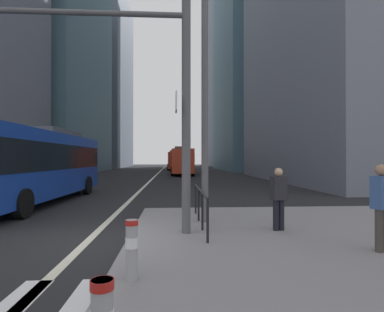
{
  "coord_description": "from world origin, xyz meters",
  "views": [
    {
      "loc": [
        2.05,
        -7.57,
        1.99
      ],
      "look_at": [
        4.37,
        30.47,
        2.32
      ],
      "focal_mm": 28.94,
      "sensor_mm": 36.0,
      "label": 1
    }
  ],
  "objects_px": {
    "bollard_left": "(132,246)",
    "city_bus_red_receding": "(182,160)",
    "city_bus_blue_oncoming": "(36,162)",
    "car_oncoming_mid": "(80,171)",
    "pedestrian_waiting": "(382,203)",
    "street_lamp_post": "(205,46)",
    "traffic_signal_gantry": "(109,73)",
    "pedestrian_far": "(279,196)",
    "city_bus_red_distant": "(175,160)",
    "car_receding_near": "(184,163)"
  },
  "relations": [
    {
      "from": "bollard_left",
      "to": "city_bus_red_receding",
      "type": "bearing_deg",
      "value": 87.16
    },
    {
      "from": "city_bus_blue_oncoming",
      "to": "bollard_left",
      "type": "xyz_separation_m",
      "value": [
        5.43,
        -9.33,
        -1.18
      ]
    },
    {
      "from": "city_bus_red_receding",
      "to": "bollard_left",
      "type": "xyz_separation_m",
      "value": [
        -1.69,
        -34.08,
        -1.18
      ]
    },
    {
      "from": "car_oncoming_mid",
      "to": "pedestrian_waiting",
      "type": "xyz_separation_m",
      "value": [
        11.73,
        -19.94,
        0.12
      ]
    },
    {
      "from": "city_bus_red_receding",
      "to": "bollard_left",
      "type": "height_order",
      "value": "city_bus_red_receding"
    },
    {
      "from": "street_lamp_post",
      "to": "bollard_left",
      "type": "distance_m",
      "value": 6.45
    },
    {
      "from": "city_bus_red_receding",
      "to": "traffic_signal_gantry",
      "type": "bearing_deg",
      "value": -94.81
    },
    {
      "from": "pedestrian_far",
      "to": "street_lamp_post",
      "type": "bearing_deg",
      "value": 146.51
    },
    {
      "from": "city_bus_red_receding",
      "to": "city_bus_red_distant",
      "type": "relative_size",
      "value": 1.0
    },
    {
      "from": "city_bus_red_distant",
      "to": "pedestrian_far",
      "type": "bearing_deg",
      "value": -87.12
    },
    {
      "from": "city_bus_red_receding",
      "to": "city_bus_red_distant",
      "type": "bearing_deg",
      "value": 92.61
    },
    {
      "from": "street_lamp_post",
      "to": "traffic_signal_gantry",
      "type": "bearing_deg",
      "value": -152.07
    },
    {
      "from": "city_bus_red_receding",
      "to": "bollard_left",
      "type": "relative_size",
      "value": 11.73
    },
    {
      "from": "traffic_signal_gantry",
      "to": "city_bus_red_distant",
      "type": "bearing_deg",
      "value": 87.74
    },
    {
      "from": "bollard_left",
      "to": "pedestrian_far",
      "type": "height_order",
      "value": "pedestrian_far"
    },
    {
      "from": "car_oncoming_mid",
      "to": "street_lamp_post",
      "type": "distance_m",
      "value": 19.37
    },
    {
      "from": "city_bus_red_receding",
      "to": "car_receding_near",
      "type": "xyz_separation_m",
      "value": [
        1.34,
        27.92,
        -0.85
      ]
    },
    {
      "from": "car_receding_near",
      "to": "bollard_left",
      "type": "height_order",
      "value": "car_receding_near"
    },
    {
      "from": "city_bus_red_distant",
      "to": "street_lamp_post",
      "type": "height_order",
      "value": "street_lamp_post"
    },
    {
      "from": "city_bus_blue_oncoming",
      "to": "traffic_signal_gantry",
      "type": "relative_size",
      "value": 1.82
    },
    {
      "from": "bollard_left",
      "to": "city_bus_blue_oncoming",
      "type": "bearing_deg",
      "value": 120.22
    },
    {
      "from": "car_receding_near",
      "to": "bollard_left",
      "type": "distance_m",
      "value": 62.07
    },
    {
      "from": "pedestrian_far",
      "to": "car_receding_near",
      "type": "bearing_deg",
      "value": 90.29
    },
    {
      "from": "city_bus_blue_oncoming",
      "to": "pedestrian_far",
      "type": "xyz_separation_m",
      "value": [
        8.76,
        -6.29,
        -0.81
      ]
    },
    {
      "from": "city_bus_blue_oncoming",
      "to": "city_bus_red_receding",
      "type": "distance_m",
      "value": 25.76
    },
    {
      "from": "city_bus_red_distant",
      "to": "pedestrian_waiting",
      "type": "relative_size",
      "value": 6.2
    },
    {
      "from": "traffic_signal_gantry",
      "to": "car_receding_near",
      "type": "bearing_deg",
      "value": 86.16
    },
    {
      "from": "traffic_signal_gantry",
      "to": "bollard_left",
      "type": "height_order",
      "value": "traffic_signal_gantry"
    },
    {
      "from": "city_bus_red_distant",
      "to": "street_lamp_post",
      "type": "bearing_deg",
      "value": -89.25
    },
    {
      "from": "city_bus_red_receding",
      "to": "car_receding_near",
      "type": "bearing_deg",
      "value": 87.25
    },
    {
      "from": "car_receding_near",
      "to": "pedestrian_waiting",
      "type": "distance_m",
      "value": 60.89
    },
    {
      "from": "city_bus_blue_oncoming",
      "to": "car_receding_near",
      "type": "bearing_deg",
      "value": 80.87
    },
    {
      "from": "car_oncoming_mid",
      "to": "pedestrian_far",
      "type": "bearing_deg",
      "value": -60.24
    },
    {
      "from": "city_bus_blue_oncoming",
      "to": "city_bus_red_distant",
      "type": "relative_size",
      "value": 1.02
    },
    {
      "from": "city_bus_red_distant",
      "to": "bollard_left",
      "type": "relative_size",
      "value": 11.78
    },
    {
      "from": "car_oncoming_mid",
      "to": "pedestrian_waiting",
      "type": "distance_m",
      "value": 23.13
    },
    {
      "from": "traffic_signal_gantry",
      "to": "city_bus_red_receding",
      "type": "bearing_deg",
      "value": 85.19
    },
    {
      "from": "city_bus_blue_oncoming",
      "to": "street_lamp_post",
      "type": "height_order",
      "value": "street_lamp_post"
    },
    {
      "from": "traffic_signal_gantry",
      "to": "pedestrian_waiting",
      "type": "xyz_separation_m",
      "value": [
        5.68,
        -1.76,
        -2.98
      ]
    },
    {
      "from": "city_bus_blue_oncoming",
      "to": "traffic_signal_gantry",
      "type": "height_order",
      "value": "traffic_signal_gantry"
    },
    {
      "from": "city_bus_blue_oncoming",
      "to": "bollard_left",
      "type": "height_order",
      "value": "city_bus_blue_oncoming"
    },
    {
      "from": "city_bus_blue_oncoming",
      "to": "city_bus_red_distant",
      "type": "xyz_separation_m",
      "value": [
        6.38,
        41.16,
        -0.0
      ]
    },
    {
      "from": "pedestrian_waiting",
      "to": "pedestrian_far",
      "type": "bearing_deg",
      "value": 126.68
    },
    {
      "from": "car_receding_near",
      "to": "traffic_signal_gantry",
      "type": "xyz_separation_m",
      "value": [
        -3.96,
        -59.1,
        3.1
      ]
    },
    {
      "from": "car_receding_near",
      "to": "pedestrian_waiting",
      "type": "relative_size",
      "value": 2.49
    },
    {
      "from": "city_bus_red_distant",
      "to": "pedestrian_waiting",
      "type": "xyz_separation_m",
      "value": [
        3.81,
        -49.36,
        -0.73
      ]
    },
    {
      "from": "city_bus_blue_oncoming",
      "to": "city_bus_red_receding",
      "type": "xyz_separation_m",
      "value": [
        7.12,
        24.75,
        -0.0
      ]
    },
    {
      "from": "car_oncoming_mid",
      "to": "bollard_left",
      "type": "bearing_deg",
      "value": -71.67
    },
    {
      "from": "city_bus_blue_oncoming",
      "to": "pedestrian_waiting",
      "type": "relative_size",
      "value": 6.32
    },
    {
      "from": "traffic_signal_gantry",
      "to": "pedestrian_far",
      "type": "bearing_deg",
      "value": 1.89
    }
  ]
}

